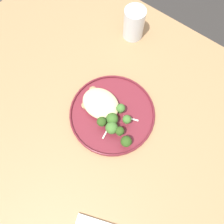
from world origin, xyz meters
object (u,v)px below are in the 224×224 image
Objects in this scene: broccoli_floret_small_sprig at (101,121)px; broccoli_floret_center_pile at (120,131)px; water_glass at (134,25)px; broccoli_floret_left_leaning at (112,119)px; broccoli_floret_front_edge at (112,128)px; broccoli_floret_rear_charred at (126,142)px; seared_scallop_half_hidden at (112,115)px; seared_scallop_tiny_bay at (93,91)px; broccoli_floret_tall_stalk at (121,108)px; seared_scallop_on_noodles at (103,106)px; dinner_plate at (112,113)px; broccoli_floret_near_rim at (127,120)px; seared_scallop_rear_pale at (85,105)px; seared_scallop_center_golden at (91,107)px; seared_scallop_left_edge at (99,115)px.

broccoli_floret_small_sprig is 0.07m from broccoli_floret_center_pile.
broccoli_floret_small_sprig is at bearing 110.69° from water_glass.
broccoli_floret_left_leaning is 0.03m from broccoli_floret_front_edge.
broccoli_floret_center_pile is at bearing 157.45° from broccoli_floret_left_leaning.
broccoli_floret_small_sprig and broccoli_floret_rear_charred have the same top height.
seared_scallop_tiny_bay is at bearing -15.87° from seared_scallop_half_hidden.
water_glass is (0.16, -0.30, 0.01)m from broccoli_floret_tall_stalk.
broccoli_floret_small_sprig reaches higher than broccoli_floret_center_pile.
seared_scallop_on_noodles is at bearing 108.54° from water_glass.
seared_scallop_tiny_bay is at bearing -37.92° from broccoli_floret_small_sprig.
dinner_plate is 11.57× the size of seared_scallop_tiny_bay.
broccoli_floret_near_rim is (-0.06, -0.00, 0.03)m from dinner_plate.
broccoli_floret_tall_stalk is at bearing -112.77° from seared_scallop_half_hidden.
seared_scallop_tiny_bay is (0.01, -0.06, 0.00)m from seared_scallop_rear_pale.
seared_scallop_center_golden is (0.07, 0.03, 0.01)m from dinner_plate.
broccoli_floret_near_rim reaches higher than seared_scallop_half_hidden.
seared_scallop_center_golden is 1.13× the size of seared_scallop_rear_pale.
seared_scallop_rear_pale is 0.15m from broccoli_floret_center_pile.
broccoli_floret_near_rim is at bearing -167.27° from seared_scallop_half_hidden.
dinner_plate is 5.34× the size of broccoli_floret_front_edge.
dinner_plate is at bearing -156.55° from seared_scallop_rear_pale.
broccoli_floret_center_pile is (-0.10, 0.04, 0.02)m from seared_scallop_on_noodles.
broccoli_floret_small_sprig is at bearing 86.59° from dinner_plate.
broccoli_floret_left_leaning is 0.43× the size of water_glass.
seared_scallop_left_edge is 0.19× the size of water_glass.
water_glass is (0.06, -0.36, 0.03)m from seared_scallop_rear_pale.
seared_scallop_tiny_bay is at bearing -12.13° from dinner_plate.
broccoli_floret_front_edge reaches higher than seared_scallop_left_edge.
seared_scallop_rear_pale is at bearing -5.53° from broccoli_floret_front_edge.
broccoli_floret_front_edge is (0.03, 0.01, -0.00)m from broccoli_floret_center_pile.
broccoli_floret_front_edge is (-0.03, 0.04, 0.02)m from seared_scallop_half_hidden.
broccoli_floret_center_pile is at bearing 174.06° from seared_scallop_left_edge.
seared_scallop_left_edge is 0.44× the size of broccoli_floret_left_leaning.
broccoli_floret_small_sprig is 0.04m from broccoli_floret_front_edge.
broccoli_floret_near_rim is 0.07m from broccoli_floret_rear_charred.
seared_scallop_half_hidden is at bearing -27.70° from broccoli_floret_rear_charred.
broccoli_floret_left_leaning is (-0.06, 0.02, 0.02)m from seared_scallop_on_noodles.
seared_scallop_left_edge is (0.03, 0.03, 0.01)m from dinner_plate.
broccoli_floret_tall_stalk reaches higher than broccoli_floret_near_rim.
seared_scallop_on_noodles reaches higher than seared_scallop_half_hidden.
broccoli_floret_rear_charred is at bearing 135.78° from broccoli_floret_tall_stalk.
dinner_plate is 2.43× the size of water_glass.
broccoli_floret_front_edge is at bearing 166.43° from seared_scallop_left_edge.
seared_scallop_center_golden is at bearing 45.81° from seared_scallop_on_noodles.
broccoli_floret_rear_charred is 1.03× the size of broccoli_floret_center_pile.
broccoli_floret_left_leaning is (-0.12, 0.05, 0.02)m from seared_scallop_tiny_bay.
seared_scallop_tiny_bay is 0.48× the size of broccoli_floret_center_pile.
broccoli_floret_front_edge is at bearing 126.94° from dinner_plate.
broccoli_floret_small_sprig is at bearing 140.62° from seared_scallop_left_edge.
broccoli_floret_rear_charred reaches higher than broccoli_floret_left_leaning.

